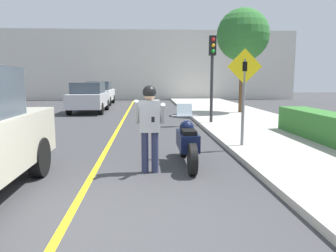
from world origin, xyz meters
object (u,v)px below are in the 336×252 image
(motorcycle, at_px, (187,142))
(parked_car_white, at_px, (100,93))
(person_biker, at_px, (150,120))
(traffic_light, at_px, (212,62))
(parked_car_silver, at_px, (89,97))
(street_tree, at_px, (243,35))
(crossing_sign, at_px, (244,88))

(motorcycle, xyz_separation_m, parked_car_white, (-4.30, 17.31, 0.35))
(person_biker, bearing_deg, traffic_light, 68.82)
(motorcycle, xyz_separation_m, person_biker, (-0.83, -0.57, 0.58))
(person_biker, xyz_separation_m, parked_car_silver, (-3.28, 12.19, -0.23))
(street_tree, distance_m, parked_car_silver, 8.96)
(motorcycle, xyz_separation_m, crossing_sign, (1.64, 1.38, 1.14))
(crossing_sign, distance_m, street_tree, 9.20)
(motorcycle, relative_size, parked_car_silver, 0.53)
(street_tree, bearing_deg, person_biker, -115.05)
(parked_car_silver, relative_size, parked_car_white, 1.00)
(parked_car_white, bearing_deg, street_tree, -41.47)
(traffic_light, bearing_deg, parked_car_white, 118.15)
(person_biker, distance_m, parked_car_silver, 12.62)
(street_tree, relative_size, parked_car_white, 1.26)
(traffic_light, distance_m, parked_car_white, 12.89)
(person_biker, height_order, traffic_light, traffic_light)
(street_tree, bearing_deg, crossing_sign, -105.91)
(traffic_light, xyz_separation_m, parked_car_white, (-6.03, 11.27, -1.67))
(person_biker, distance_m, street_tree, 11.95)
(parked_car_silver, bearing_deg, street_tree, -11.82)
(person_biker, height_order, crossing_sign, crossing_sign)
(person_biker, xyz_separation_m, traffic_light, (2.56, 6.60, 1.44))
(parked_car_silver, bearing_deg, parked_car_white, 91.92)
(person_biker, relative_size, parked_car_white, 0.42)
(traffic_light, bearing_deg, parked_car_silver, 136.28)
(person_biker, xyz_separation_m, street_tree, (4.90, 10.48, 3.00))
(crossing_sign, height_order, parked_car_white, crossing_sign)
(crossing_sign, bearing_deg, person_biker, -141.75)
(traffic_light, relative_size, street_tree, 0.64)
(crossing_sign, relative_size, parked_car_silver, 0.60)
(traffic_light, bearing_deg, street_tree, 58.89)
(traffic_light, height_order, street_tree, street_tree)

